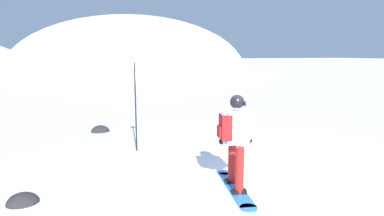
{
  "coord_description": "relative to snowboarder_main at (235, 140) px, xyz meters",
  "views": [
    {
      "loc": [
        -3.33,
        -4.82,
        2.41
      ],
      "look_at": [
        -0.22,
        3.13,
        1.0
      ],
      "focal_mm": 30.78,
      "sensor_mm": 36.0,
      "label": 1
    }
  ],
  "objects": [
    {
      "name": "ridge_peak_main",
      "position": [
        5.66,
        38.06,
        -0.92
      ],
      "size": [
        29.94,
        26.95,
        14.45
      ],
      "color": "silver",
      "rests_on": "ground"
    },
    {
      "name": "rock_mid",
      "position": [
        -1.76,
        5.45,
        -0.92
      ],
      "size": [
        0.57,
        0.48,
        0.4
      ],
      "color": "#282628",
      "rests_on": "ground"
    },
    {
      "name": "ground_plane",
      "position": [
        0.59,
        -0.14,
        -0.92
      ],
      "size": [
        300.0,
        300.0,
        0.0
      ],
      "primitive_type": "plane",
      "color": "white"
    },
    {
      "name": "rock_dark",
      "position": [
        -3.48,
        0.74,
        -0.92
      ],
      "size": [
        0.5,
        0.43,
        0.35
      ],
      "color": "#282628",
      "rests_on": "ground"
    },
    {
      "name": "snowboarder_main",
      "position": [
        0.0,
        0.0,
        0.0
      ],
      "size": [
        0.66,
        1.8,
        1.71
      ],
      "color": "blue",
      "rests_on": "ground"
    },
    {
      "name": "piste_marker_near",
      "position": [
        -1.13,
        3.0,
        0.35
      ],
      "size": [
        0.2,
        0.2,
        2.24
      ],
      "color": "black",
      "rests_on": "ground"
    }
  ]
}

